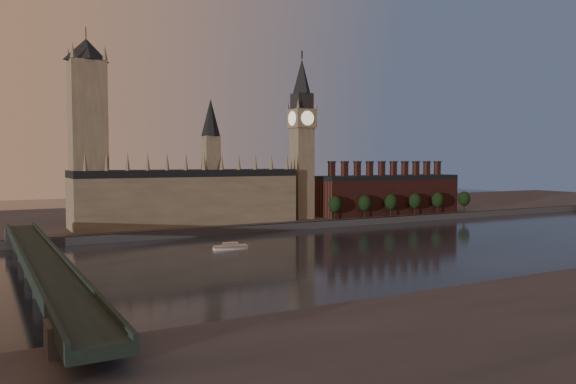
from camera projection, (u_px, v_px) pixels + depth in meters
name	position (u px, v px, depth m)	size (l,w,h in m)	color
ground	(403.00, 249.00, 260.93)	(900.00, 900.00, 0.00)	black
north_bank	(244.00, 214.00, 416.18)	(900.00, 182.00, 4.00)	#444348
palace_of_westminster	(188.00, 194.00, 328.74)	(130.00, 30.30, 74.00)	gray
victoria_tower	(88.00, 127.00, 299.75)	(24.00, 24.00, 108.00)	gray
big_ben	(302.00, 136.00, 358.60)	(15.00, 15.00, 107.00)	gray
chimney_block	(387.00, 194.00, 394.74)	(110.00, 25.00, 37.00)	#50231E
embankment_tree_0	(335.00, 205.00, 355.94)	(8.60, 8.60, 14.88)	black
embankment_tree_1	(365.00, 203.00, 366.58)	(8.60, 8.60, 14.88)	black
embankment_tree_2	(391.00, 202.00, 376.04)	(8.60, 8.60, 14.88)	black
embankment_tree_3	(415.00, 201.00, 386.90)	(8.60, 8.60, 14.88)	black
embankment_tree_4	(438.00, 200.00, 396.93)	(8.60, 8.60, 14.88)	black
embankment_tree_5	(464.00, 199.00, 409.49)	(8.60, 8.60, 14.88)	black
westminster_bridge	(41.00, 264.00, 182.95)	(14.00, 200.00, 11.55)	#1C2B27
river_boat	(230.00, 247.00, 261.45)	(16.35, 6.26, 3.19)	silver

